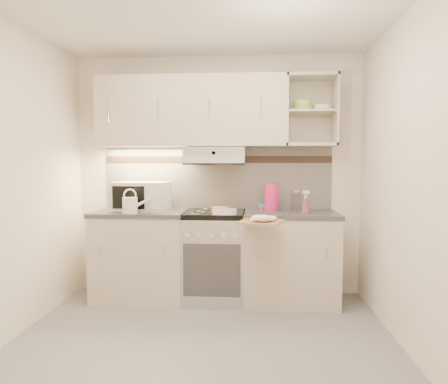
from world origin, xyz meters
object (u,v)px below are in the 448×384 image
object	(u,v)px
electric_range	(215,256)
pink_pitcher	(271,197)
spray_bottle	(306,204)
plate_stack	(225,211)
cutting_board	(261,222)
microwave	(141,196)
watering_can	(131,205)
glass_jar	(295,200)

from	to	relation	value
electric_range	pink_pitcher	size ratio (longest dim) A/B	3.27
electric_range	spray_bottle	bearing A→B (deg)	-7.62
plate_stack	cutting_board	bearing A→B (deg)	-42.71
microwave	watering_can	distance (m)	0.27
electric_range	spray_bottle	world-z (taller)	spray_bottle
spray_bottle	glass_jar	bearing A→B (deg)	79.88
microwave	glass_jar	distance (m)	1.58
electric_range	cutting_board	world-z (taller)	electric_range
microwave	electric_range	bearing A→B (deg)	3.41
electric_range	microwave	distance (m)	0.96
microwave	glass_jar	size ratio (longest dim) A/B	2.76
electric_range	microwave	world-z (taller)	microwave
microwave	cutting_board	bearing A→B (deg)	-16.77
microwave	spray_bottle	bearing A→B (deg)	1.48
plate_stack	microwave	bearing A→B (deg)	165.01
watering_can	pink_pitcher	bearing A→B (deg)	3.88
glass_jar	spray_bottle	xyz separation A→B (m)	(0.06, -0.32, -0.01)
glass_jar	cutting_board	world-z (taller)	glass_jar
cutting_board	microwave	bearing A→B (deg)	171.12
plate_stack	glass_jar	world-z (taller)	glass_jar
glass_jar	pink_pitcher	bearing A→B (deg)	-162.04
electric_range	cutting_board	bearing A→B (deg)	-47.42
glass_jar	spray_bottle	world-z (taller)	spray_bottle
plate_stack	spray_bottle	xyz separation A→B (m)	(0.77, 0.06, 0.07)
electric_range	glass_jar	world-z (taller)	glass_jar
electric_range	plate_stack	distance (m)	0.52
watering_can	cutting_board	xyz separation A→B (m)	(1.23, -0.28, -0.12)
pink_pitcher	spray_bottle	bearing A→B (deg)	-34.88
microwave	cutting_board	distance (m)	1.34
watering_can	plate_stack	xyz separation A→B (m)	(0.90, 0.03, -0.06)
spray_bottle	cutting_board	size ratio (longest dim) A/B	0.67
plate_stack	pink_pitcher	distance (m)	0.56
glass_jar	cutting_board	bearing A→B (deg)	-118.22
pink_pitcher	spray_bottle	size ratio (longest dim) A/B	1.17
glass_jar	spray_bottle	bearing A→B (deg)	-79.11
electric_range	spray_bottle	xyz separation A→B (m)	(0.88, -0.12, 0.54)
watering_can	pink_pitcher	xyz separation A→B (m)	(1.35, 0.33, 0.05)
watering_can	cutting_board	size ratio (longest dim) A/B	0.79
electric_range	watering_can	distance (m)	0.97
spray_bottle	cutting_board	world-z (taller)	spray_bottle
microwave	cutting_board	world-z (taller)	microwave
pink_pitcher	electric_range	bearing A→B (deg)	-166.12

